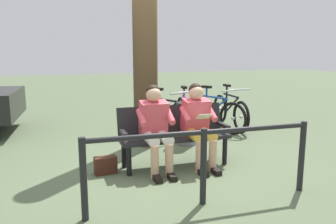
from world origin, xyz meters
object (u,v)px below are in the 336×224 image
(handbag, at_px, (106,165))
(litter_bin, at_px, (187,123))
(bicycle_purple, at_px, (213,114))
(person_companion, at_px, (155,124))
(bicycle_blue, at_px, (165,117))
(bicycle_silver, at_px, (186,115))
(person_reading, at_px, (198,121))
(tree_trunk, at_px, (145,33))
(bench, at_px, (173,131))
(bicycle_red, at_px, (230,111))

(handbag, relative_size, litter_bin, 0.40)
(bicycle_purple, bearing_deg, handbag, -78.56)
(person_companion, height_order, bicycle_blue, person_companion)
(bicycle_silver, height_order, bicycle_blue, same)
(handbag, bearing_deg, litter_bin, -148.80)
(person_reading, relative_size, tree_trunk, 0.31)
(bench, xyz_separation_m, bicycle_purple, (-1.55, -1.73, -0.15))
(bicycle_silver, relative_size, bicycle_blue, 1.07)
(litter_bin, bearing_deg, bicycle_purple, -139.64)
(bench, xyz_separation_m, handbag, (1.01, 0.06, -0.39))
(handbag, bearing_deg, person_companion, 171.73)
(person_reading, relative_size, handbag, 4.00)
(bench, distance_m, tree_trunk, 1.87)
(person_companion, bearing_deg, bicycle_blue, -111.64)
(bench, xyz_separation_m, bicycle_blue, (-0.47, -1.70, -0.15))
(tree_trunk, bearing_deg, bicycle_purple, -160.95)
(bench, bearing_deg, bicycle_silver, -116.82)
(tree_trunk, xyz_separation_m, bicycle_silver, (-1.04, -0.63, -1.60))
(person_companion, relative_size, bicycle_purple, 0.77)
(bicycle_red, bearing_deg, litter_bin, -53.43)
(person_reading, bearing_deg, bench, -27.18)
(person_companion, bearing_deg, bicycle_red, -138.32)
(person_reading, relative_size, person_companion, 1.00)
(bicycle_red, height_order, bicycle_silver, same)
(bicycle_purple, height_order, bicycle_blue, same)
(bench, distance_m, bicycle_red, 2.73)
(bench, bearing_deg, person_reading, 152.82)
(tree_trunk, bearing_deg, litter_bin, 161.29)
(litter_bin, distance_m, bicycle_purple, 1.23)
(bench, distance_m, handbag, 1.09)
(bench, distance_m, person_reading, 0.39)
(bicycle_red, bearing_deg, handbag, -54.20)
(bicycle_red, bearing_deg, bicycle_silver, -84.33)
(bicycle_purple, distance_m, bicycle_silver, 0.59)
(litter_bin, relative_size, bicycle_red, 0.45)
(handbag, distance_m, litter_bin, 1.92)
(person_companion, height_order, tree_trunk, tree_trunk)
(bicycle_silver, bearing_deg, litter_bin, -11.80)
(bench, relative_size, person_companion, 1.34)
(bench, height_order, litter_bin, bench)
(person_reading, xyz_separation_m, bicycle_red, (-1.70, -2.00, -0.31))
(tree_trunk, distance_m, bicycle_purple, 2.35)
(handbag, bearing_deg, tree_trunk, -127.58)
(tree_trunk, bearing_deg, bicycle_blue, -135.27)
(person_reading, distance_m, person_companion, 0.64)
(person_companion, relative_size, tree_trunk, 0.31)
(bench, height_order, person_reading, person_reading)
(person_reading, xyz_separation_m, bicycle_silver, (-0.65, -1.97, -0.31))
(handbag, distance_m, bicycle_red, 3.58)
(person_companion, xyz_separation_m, tree_trunk, (-0.25, -1.32, 1.30))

